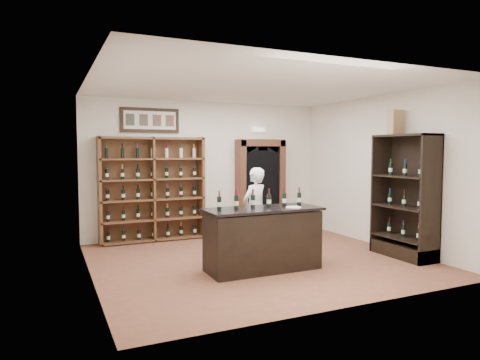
% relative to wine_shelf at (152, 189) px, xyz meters
% --- Properties ---
extents(floor, '(5.50, 5.50, 0.00)m').
position_rel_wine_shelf_xyz_m(floor, '(1.30, -2.33, -1.10)').
color(floor, brown).
rests_on(floor, ground).
extents(ceiling, '(5.50, 5.50, 0.00)m').
position_rel_wine_shelf_xyz_m(ceiling, '(1.30, -2.33, 1.90)').
color(ceiling, white).
rests_on(ceiling, wall_back).
extents(wall_back, '(5.50, 0.04, 3.00)m').
position_rel_wine_shelf_xyz_m(wall_back, '(1.30, 0.17, 0.40)').
color(wall_back, white).
rests_on(wall_back, ground).
extents(wall_left, '(0.04, 5.00, 3.00)m').
position_rel_wine_shelf_xyz_m(wall_left, '(-1.45, -2.33, 0.40)').
color(wall_left, white).
rests_on(wall_left, ground).
extents(wall_right, '(0.04, 5.00, 3.00)m').
position_rel_wine_shelf_xyz_m(wall_right, '(4.05, -2.33, 0.40)').
color(wall_right, white).
rests_on(wall_right, ground).
extents(wine_shelf, '(2.20, 0.38, 2.20)m').
position_rel_wine_shelf_xyz_m(wine_shelf, '(0.00, 0.00, 0.00)').
color(wine_shelf, brown).
rests_on(wine_shelf, ground).
extents(framed_picture, '(1.25, 0.04, 0.52)m').
position_rel_wine_shelf_xyz_m(framed_picture, '(0.00, 0.14, 1.45)').
color(framed_picture, black).
rests_on(framed_picture, wall_back).
extents(arched_doorway, '(1.17, 0.35, 2.17)m').
position_rel_wine_shelf_xyz_m(arched_doorway, '(2.55, -0.00, 0.04)').
color(arched_doorway, black).
rests_on(arched_doorway, ground).
extents(emergency_light, '(0.30, 0.10, 0.10)m').
position_rel_wine_shelf_xyz_m(emergency_light, '(2.55, 0.09, 1.30)').
color(emergency_light, white).
rests_on(emergency_light, wall_back).
extents(tasting_counter, '(1.88, 0.78, 1.00)m').
position_rel_wine_shelf_xyz_m(tasting_counter, '(1.10, -2.93, -0.61)').
color(tasting_counter, black).
rests_on(tasting_counter, ground).
extents(counter_bottle_0, '(0.07, 0.07, 0.30)m').
position_rel_wine_shelf_xyz_m(counter_bottle_0, '(0.38, -2.87, 0.01)').
color(counter_bottle_0, black).
rests_on(counter_bottle_0, tasting_counter).
extents(counter_bottle_1, '(0.07, 0.07, 0.30)m').
position_rel_wine_shelf_xyz_m(counter_bottle_1, '(0.67, -2.87, 0.01)').
color(counter_bottle_1, black).
rests_on(counter_bottle_1, tasting_counter).
extents(counter_bottle_2, '(0.07, 0.07, 0.30)m').
position_rel_wine_shelf_xyz_m(counter_bottle_2, '(0.96, -2.87, 0.01)').
color(counter_bottle_2, black).
rests_on(counter_bottle_2, tasting_counter).
extents(counter_bottle_3, '(0.07, 0.07, 0.30)m').
position_rel_wine_shelf_xyz_m(counter_bottle_3, '(1.24, -2.87, 0.01)').
color(counter_bottle_3, black).
rests_on(counter_bottle_3, tasting_counter).
extents(counter_bottle_4, '(0.07, 0.07, 0.30)m').
position_rel_wine_shelf_xyz_m(counter_bottle_4, '(1.53, -2.87, 0.01)').
color(counter_bottle_4, black).
rests_on(counter_bottle_4, tasting_counter).
extents(counter_bottle_5, '(0.07, 0.07, 0.30)m').
position_rel_wine_shelf_xyz_m(counter_bottle_5, '(1.82, -2.87, 0.01)').
color(counter_bottle_5, black).
rests_on(counter_bottle_5, tasting_counter).
extents(side_cabinet, '(0.48, 1.20, 2.20)m').
position_rel_wine_shelf_xyz_m(side_cabinet, '(3.82, -3.23, -0.35)').
color(side_cabinet, black).
rests_on(side_cabinet, ground).
extents(shopkeeper, '(0.69, 0.59, 1.60)m').
position_rel_wine_shelf_xyz_m(shopkeeper, '(1.51, -1.82, -0.30)').
color(shopkeeper, white).
rests_on(shopkeeper, ground).
extents(plate, '(0.25, 0.25, 0.02)m').
position_rel_wine_shelf_xyz_m(plate, '(1.54, -3.14, -0.09)').
color(plate, silver).
rests_on(plate, tasting_counter).
extents(wine_crate, '(0.34, 0.19, 0.45)m').
position_rel_wine_shelf_xyz_m(wine_crate, '(3.82, -2.95, 1.33)').
color(wine_crate, tan).
rests_on(wine_crate, side_cabinet).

